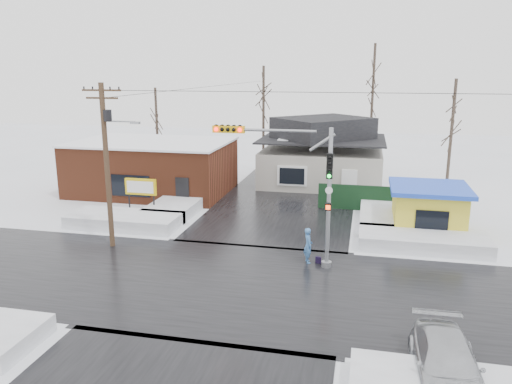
% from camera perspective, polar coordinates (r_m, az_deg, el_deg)
% --- Properties ---
extents(ground, '(120.00, 120.00, 0.00)m').
position_cam_1_polar(ground, '(23.45, -2.53, -10.50)').
color(ground, white).
rests_on(ground, ground).
extents(road_ns, '(10.00, 120.00, 0.02)m').
position_cam_1_polar(road_ns, '(23.44, -2.53, -10.47)').
color(road_ns, black).
rests_on(road_ns, ground).
extents(road_ew, '(120.00, 10.00, 0.02)m').
position_cam_1_polar(road_ew, '(23.44, -2.53, -10.47)').
color(road_ew, black).
rests_on(road_ew, ground).
extents(snowbank_nw, '(7.00, 3.00, 0.80)m').
position_cam_1_polar(snowbank_nw, '(32.59, -14.76, -3.14)').
color(snowbank_nw, white).
rests_on(snowbank_nw, ground).
extents(snowbank_ne, '(7.00, 3.00, 0.80)m').
position_cam_1_polar(snowbank_ne, '(29.32, 18.54, -5.31)').
color(snowbank_ne, white).
rests_on(snowbank_ne, ground).
extents(snowbank_nside_w, '(3.00, 8.00, 0.80)m').
position_cam_1_polar(snowbank_nside_w, '(36.17, -8.35, -1.14)').
color(snowbank_nside_w, white).
rests_on(snowbank_nside_w, ground).
extents(snowbank_nside_e, '(3.00, 8.00, 0.80)m').
position_cam_1_polar(snowbank_nside_e, '(33.93, 14.37, -2.44)').
color(snowbank_nside_e, white).
rests_on(snowbank_nside_e, ground).
extents(traffic_signal, '(6.05, 0.68, 7.00)m').
position_cam_1_polar(traffic_signal, '(24.34, 4.72, 1.65)').
color(traffic_signal, gray).
rests_on(traffic_signal, ground).
extents(utility_pole, '(3.15, 0.44, 9.00)m').
position_cam_1_polar(utility_pole, '(28.03, -16.62, 3.93)').
color(utility_pole, '#382619').
rests_on(utility_pole, ground).
extents(brick_building, '(12.20, 8.20, 4.12)m').
position_cam_1_polar(brick_building, '(40.91, -11.71, 2.87)').
color(brick_building, brown).
rests_on(brick_building, ground).
extents(marquee_sign, '(2.20, 0.21, 2.55)m').
position_cam_1_polar(marquee_sign, '(34.35, -13.04, 0.46)').
color(marquee_sign, black).
rests_on(marquee_sign, ground).
extents(house, '(10.40, 8.40, 5.76)m').
position_cam_1_polar(house, '(43.34, 7.58, 4.37)').
color(house, '#AEA79D').
rests_on(house, ground).
extents(kiosk, '(4.60, 4.60, 2.88)m').
position_cam_1_polar(kiosk, '(31.93, 19.06, -1.81)').
color(kiosk, gold).
rests_on(kiosk, ground).
extents(fence, '(8.00, 0.12, 1.80)m').
position_cam_1_polar(fence, '(35.72, 13.54, -0.75)').
color(fence, black).
rests_on(fence, ground).
extents(tree_far_left, '(3.00, 3.00, 10.00)m').
position_cam_1_polar(tree_far_left, '(47.63, 0.87, 11.78)').
color(tree_far_left, '#332821').
rests_on(tree_far_left, ground).
extents(tree_far_mid, '(3.00, 3.00, 12.00)m').
position_cam_1_polar(tree_far_mid, '(48.62, 13.32, 13.34)').
color(tree_far_mid, '#332821').
rests_on(tree_far_mid, ground).
extents(tree_far_right, '(3.00, 3.00, 9.00)m').
position_cam_1_polar(tree_far_right, '(41.19, 21.70, 9.40)').
color(tree_far_right, '#332821').
rests_on(tree_far_right, ground).
extents(tree_far_west, '(3.00, 3.00, 8.00)m').
position_cam_1_polar(tree_far_west, '(48.85, -11.37, 9.70)').
color(tree_far_west, '#332821').
rests_on(tree_far_west, ground).
extents(pedestrian, '(0.66, 0.78, 1.83)m').
position_cam_1_polar(pedestrian, '(25.70, 5.97, -6.12)').
color(pedestrian, '#4176B7').
rests_on(pedestrian, ground).
extents(car, '(2.12, 4.95, 1.42)m').
position_cam_1_polar(car, '(17.44, 20.96, -18.03)').
color(car, '#B6B9BE').
rests_on(car, ground).
extents(shopping_bag, '(0.30, 0.18, 0.35)m').
position_cam_1_polar(shopping_bag, '(25.89, 7.13, -7.76)').
color(shopping_bag, black).
rests_on(shopping_bag, ground).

